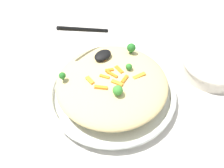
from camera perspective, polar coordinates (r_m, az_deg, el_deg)
ground_plane at (r=0.72m, az=-0.00°, el=-3.00°), size 2.40×2.40×0.00m
serving_bowl at (r=0.71m, az=-0.00°, el=-1.99°), size 0.38×0.38×0.04m
pasta_mound at (r=0.68m, az=-0.00°, el=0.29°), size 0.32×0.32×0.07m
carrot_piece_0 at (r=0.64m, az=-5.34°, el=0.89°), size 0.01×0.03×0.01m
carrot_piece_1 at (r=0.64m, az=3.05°, el=1.20°), size 0.03×0.02×0.01m
carrot_piece_2 at (r=0.65m, az=-1.81°, el=1.70°), size 0.02×0.03×0.01m
carrot_piece_3 at (r=0.65m, az=-0.09°, el=2.13°), size 0.01×0.04×0.01m
carrot_piece_4 at (r=0.66m, az=-0.62°, el=3.34°), size 0.02×0.02×0.01m
carrot_piece_5 at (r=0.62m, az=-2.67°, el=-0.85°), size 0.03×0.03×0.01m
carrot_piece_6 at (r=0.66m, az=6.54°, el=1.93°), size 0.04×0.02×0.01m
carrot_piece_7 at (r=0.67m, az=1.52°, el=3.57°), size 0.02×0.03×0.01m
carrot_piece_8 at (r=0.63m, az=1.23°, el=0.29°), size 0.02×0.03×0.01m
carrot_piece_9 at (r=0.71m, az=-2.60°, el=6.30°), size 0.01×0.04×0.01m
broccoli_floret_0 at (r=0.60m, az=1.38°, el=-1.57°), size 0.03×0.03×0.03m
broccoli_floret_1 at (r=0.73m, az=4.64°, el=8.66°), size 0.03×0.03×0.03m
broccoli_floret_2 at (r=0.66m, az=-11.85°, el=1.95°), size 0.02×0.02×0.02m
broccoli_floret_3 at (r=0.67m, az=4.08°, el=4.14°), size 0.02×0.02×0.02m
serving_spoon at (r=0.71m, az=-4.01°, el=9.38°), size 0.18×0.12×0.10m
companion_bowl at (r=0.84m, az=23.05°, el=4.06°), size 0.20×0.20×0.05m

